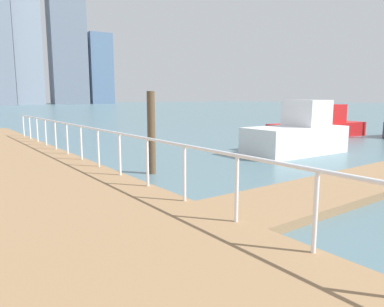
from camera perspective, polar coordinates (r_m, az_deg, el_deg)
ground_plane at (r=16.98m, az=-11.99°, el=0.87°), size 300.00×300.00×0.00m
boardwalk_railing at (r=6.03m, az=2.61°, el=-1.62°), size 0.06×29.58×1.08m
dock_piling_0 at (r=10.92m, az=-6.52°, el=3.27°), size 0.24×0.24×2.52m
moored_boat_1 at (r=22.56m, az=19.68°, el=4.23°), size 6.73×2.41×1.93m
moored_boat_3 at (r=15.51m, az=16.46°, el=2.85°), size 4.53×2.17×2.23m
skyline_tower_4 at (r=136.31m, az=-25.48°, el=19.06°), size 8.84×13.36×56.48m
skyline_tower_5 at (r=141.21m, az=-19.42°, el=18.44°), size 12.79×8.88×53.68m
skyline_tower_6 at (r=144.62m, az=-14.60°, el=12.92°), size 9.06×8.91×26.20m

